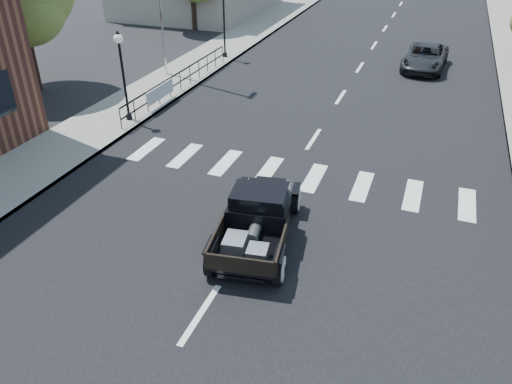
% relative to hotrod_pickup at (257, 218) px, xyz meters
% --- Properties ---
extents(ground, '(120.00, 120.00, 0.00)m').
position_rel_hotrod_pickup_xyz_m(ground, '(-0.25, -0.04, -0.76)').
color(ground, black).
rests_on(ground, ground).
extents(road, '(14.00, 80.00, 0.02)m').
position_rel_hotrod_pickup_xyz_m(road, '(-0.25, 14.96, -0.75)').
color(road, black).
rests_on(road, ground).
extents(road_markings, '(12.00, 60.00, 0.06)m').
position_rel_hotrod_pickup_xyz_m(road_markings, '(-0.25, 9.96, -0.76)').
color(road_markings, silver).
rests_on(road_markings, ground).
extents(sidewalk_left, '(3.00, 80.00, 0.15)m').
position_rel_hotrod_pickup_xyz_m(sidewalk_left, '(-8.75, 14.96, -0.69)').
color(sidewalk_left, gray).
rests_on(sidewalk_left, ground).
extents(railing, '(0.08, 10.00, 1.00)m').
position_rel_hotrod_pickup_xyz_m(railing, '(-7.55, 9.96, -0.11)').
color(railing, black).
rests_on(railing, sidewalk_left).
extents(banner, '(0.04, 2.20, 0.60)m').
position_rel_hotrod_pickup_xyz_m(banner, '(-7.47, 7.96, -0.31)').
color(banner, silver).
rests_on(banner, sidewalk_left).
extents(lamp_post_b, '(0.36, 0.36, 3.59)m').
position_rel_hotrod_pickup_xyz_m(lamp_post_b, '(-7.85, 5.96, 1.18)').
color(lamp_post_b, black).
rests_on(lamp_post_b, sidewalk_left).
extents(lamp_post_c, '(0.36, 0.36, 3.59)m').
position_rel_hotrod_pickup_xyz_m(lamp_post_c, '(-7.85, 15.96, 1.18)').
color(lamp_post_c, black).
rests_on(lamp_post_c, sidewalk_left).
extents(big_tree_near, '(5.16, 5.16, 7.59)m').
position_rel_hotrod_pickup_xyz_m(big_tree_near, '(-14.25, 7.96, 3.03)').
color(big_tree_near, '#5A7030').
rests_on(big_tree_near, ground).
extents(hotrod_pickup, '(2.68, 4.65, 1.52)m').
position_rel_hotrod_pickup_xyz_m(hotrod_pickup, '(0.00, 0.00, 0.00)').
color(hotrod_pickup, black).
rests_on(hotrod_pickup, ground).
extents(second_car, '(2.36, 4.64, 1.26)m').
position_rel_hotrod_pickup_xyz_m(second_car, '(3.03, 17.93, -0.13)').
color(second_car, black).
rests_on(second_car, ground).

